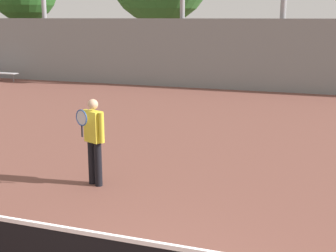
{
  "coord_description": "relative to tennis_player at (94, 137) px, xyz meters",
  "views": [
    {
      "loc": [
        2.03,
        -3.97,
        3.2
      ],
      "look_at": [
        -1.08,
        4.93,
        1.0
      ],
      "focal_mm": 50.0,
      "sensor_mm": 36.0,
      "label": 1
    }
  ],
  "objects": [
    {
      "name": "tennis_player",
      "position": [
        0.0,
        0.0,
        0.0
      ],
      "size": [
        0.52,
        0.49,
        1.7
      ],
      "rotation": [
        0.0,
        0.0,
        -0.38
      ],
      "color": "black",
      "rests_on": "ground_plane"
    },
    {
      "name": "bench_courtside_near",
      "position": [
        -11.68,
        11.97,
        -0.57
      ],
      "size": [
        1.76,
        0.4,
        0.43
      ],
      "color": "silver",
      "rests_on": "ground_plane"
    },
    {
      "name": "back_fence",
      "position": [
        2.16,
        12.97,
        0.61
      ],
      "size": [
        34.84,
        0.06,
        3.13
      ],
      "color": "gray",
      "rests_on": "ground_plane"
    }
  ]
}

